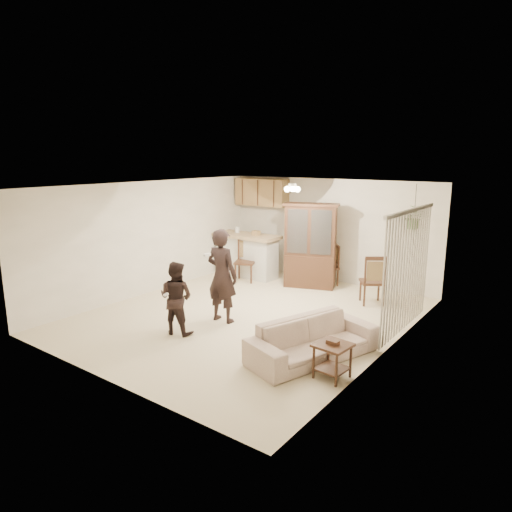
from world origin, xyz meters
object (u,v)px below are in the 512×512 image
Objects in this scene: chair_hutch_right at (372,290)px; sofa at (313,336)px; side_table at (332,360)px; chair_hutch_left at (329,273)px; china_hutch at (310,246)px; adult at (222,274)px; chair_bar at (245,269)px; child at (176,296)px.

sofa is at bearing 60.34° from chair_hutch_right.
chair_hutch_left reaches higher than side_table.
adult is at bearing -113.12° from china_hutch.
chair_bar reaches higher than sofa.
chair_bar reaches higher than side_table.
chair_hutch_right reaches higher than side_table.
china_hutch is 0.88m from chair_hutch_left.
adult is at bearing 98.04° from sofa.
sofa is 1.94× the size of chair_hutch_left.
sofa is 1.74× the size of chair_bar.
china_hutch reaches higher than chair_bar.
child is (-2.41, -0.51, 0.31)m from sofa.
child is 2.97m from side_table.
adult is 3.28m from chair_hutch_right.
china_hutch is (-1.99, 3.39, 0.61)m from sofa.
side_table is at bearing -76.14° from china_hutch.
child is at bearing 72.35° from adult.
adult is (-2.16, 0.42, 0.53)m from sofa.
sofa is 3.35× the size of side_table.
china_hutch is 4.60m from side_table.
chair_hutch_left is at bearing 3.29° from chair_bar.
china_hutch reaches higher than chair_hutch_left.
chair_bar is at bearing 141.14° from side_table.
sofa is 0.67m from side_table.
side_table is at bearing 168.73° from child.
side_table is at bearing -64.03° from chair_bar.
chair_bar is 1.11× the size of chair_hutch_left.
sofa is 3.98m from china_hutch.
chair_hutch_right is (1.68, -0.33, -0.68)m from china_hutch.
chair_hutch_right is (1.85, 2.64, -0.60)m from adult.
chair_hutch_right is (2.10, 3.57, -0.38)m from child.
china_hutch is at bearing 123.71° from side_table.
child reaches higher than side_table.
chair_hutch_left is (1.80, 0.98, -0.03)m from chair_bar.
china_hutch is at bearing -6.49° from chair_bar.
child is (-0.25, -0.93, -0.22)m from adult.
adult is at bearing -86.14° from chair_bar.
child is 0.68× the size of china_hutch.
chair_bar is at bearing -85.32° from child.
china_hutch is 1.84× the size of chair_bar.
chair_hutch_left is (0.69, 4.36, -0.40)m from child.
adult is 3.22× the size of side_table.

